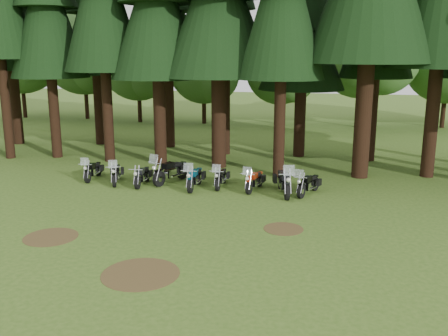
{
  "coord_description": "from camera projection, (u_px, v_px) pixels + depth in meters",
  "views": [
    {
      "loc": [
        6.1,
        -16.02,
        6.04
      ],
      "look_at": [
        1.35,
        5.0,
        1.0
      ],
      "focal_mm": 40.0,
      "sensor_mm": 36.0,
      "label": 1
    }
  ],
  "objects": [
    {
      "name": "decid_0",
      "position": [
        22.0,
        53.0,
        45.29
      ],
      "size": [
        8.0,
        7.78,
        10.0
      ],
      "color": "black",
      "rests_on": "ground"
    },
    {
      "name": "decid_1",
      "position": [
        86.0,
        54.0,
        44.47
      ],
      "size": [
        7.91,
        7.69,
        9.88
      ],
      "color": "black",
      "rests_on": "ground"
    },
    {
      "name": "motorcycle_5",
      "position": [
        221.0,
        178.0,
        22.71
      ],
      "size": [
        0.38,
        2.01,
        1.27
      ],
      "rotation": [
        0.0,
        0.0,
        0.02
      ],
      "color": "black",
      "rests_on": "ground"
    },
    {
      "name": "decid_5",
      "position": [
        368.0,
        49.0,
        39.12
      ],
      "size": [
        8.45,
        8.21,
        10.56
      ],
      "color": "black",
      "rests_on": "ground"
    },
    {
      "name": "motorcycle_2",
      "position": [
        142.0,
        176.0,
        23.02
      ],
      "size": [
        0.34,
        2.01,
        0.82
      ],
      "rotation": [
        0.0,
        0.0,
        0.08
      ],
      "color": "black",
      "rests_on": "ground"
    },
    {
      "name": "motorcycle_6",
      "position": [
        254.0,
        181.0,
        22.15
      ],
      "size": [
        0.61,
        2.04,
        1.28
      ],
      "rotation": [
        0.0,
        0.0,
        -0.18
      ],
      "color": "black",
      "rests_on": "ground"
    },
    {
      "name": "decid_4",
      "position": [
        283.0,
        72.0,
        41.57
      ],
      "size": [
        5.93,
        5.76,
        7.41
      ],
      "color": "black",
      "rests_on": "ground"
    },
    {
      "name": "dirt_patch_0",
      "position": [
        51.0,
        237.0,
        16.64
      ],
      "size": [
        1.8,
        1.8,
        0.01
      ],
      "primitive_type": "cylinder",
      "color": "#4C3D1E",
      "rests_on": "ground"
    },
    {
      "name": "motorcycle_1",
      "position": [
        116.0,
        174.0,
        23.37
      ],
      "size": [
        0.93,
        2.08,
        1.33
      ],
      "rotation": [
        0.0,
        0.0,
        0.33
      ],
      "color": "black",
      "rests_on": "ground"
    },
    {
      "name": "decid_2",
      "position": [
        140.0,
        65.0,
        42.54
      ],
      "size": [
        6.72,
        6.53,
        8.4
      ],
      "color": "black",
      "rests_on": "ground"
    },
    {
      "name": "dirt_patch_1",
      "position": [
        283.0,
        229.0,
        17.4
      ],
      "size": [
        1.4,
        1.4,
        0.01
      ],
      "primitive_type": "cylinder",
      "color": "#4C3D1E",
      "rests_on": "ground"
    },
    {
      "name": "pine_back_4",
      "position": [
        304.0,
        11.0,
        27.74
      ],
      "size": [
        4.94,
        4.94,
        13.78
      ],
      "color": "black",
      "rests_on": "ground"
    },
    {
      "name": "motorcycle_7",
      "position": [
        284.0,
        183.0,
        21.51
      ],
      "size": [
        0.95,
        2.48,
        1.57
      ],
      "rotation": [
        0.0,
        0.0,
        0.26
      ],
      "color": "black",
      "rests_on": "ground"
    },
    {
      "name": "dirt_patch_2",
      "position": [
        141.0,
        274.0,
        13.88
      ],
      "size": [
        2.2,
        2.2,
        0.01
      ],
      "primitive_type": "cylinder",
      "color": "#4C3D1E",
      "rests_on": "ground"
    },
    {
      "name": "decid_3",
      "position": [
        206.0,
        70.0,
        41.75
      ],
      "size": [
        6.12,
        5.95,
        7.65
      ],
      "color": "black",
      "rests_on": "ground"
    },
    {
      "name": "motorcycle_0",
      "position": [
        93.0,
        171.0,
        24.07
      ],
      "size": [
        0.48,
        2.03,
        1.27
      ],
      "rotation": [
        0.0,
        0.0,
        0.1
      ],
      "color": "black",
      "rests_on": "ground"
    },
    {
      "name": "ground",
      "position": [
        157.0,
        224.0,
        17.9
      ],
      "size": [
        120.0,
        120.0,
        0.0
      ],
      "primitive_type": "plane",
      "color": "#3B5F1B",
      "rests_on": "ground"
    },
    {
      "name": "motorcycle_4",
      "position": [
        195.0,
        178.0,
        22.45
      ],
      "size": [
        0.42,
        2.24,
        1.41
      ],
      "rotation": [
        0.0,
        0.0,
        0.02
      ],
      "color": "black",
      "rests_on": "ground"
    },
    {
      "name": "motorcycle_3",
      "position": [
        171.0,
        172.0,
        23.44
      ],
      "size": [
        1.19,
        2.42,
        1.57
      ],
      "rotation": [
        0.0,
        0.0,
        -0.37
      ],
      "color": "black",
      "rests_on": "ground"
    },
    {
      "name": "motorcycle_8",
      "position": [
        308.0,
        185.0,
        21.51
      ],
      "size": [
        0.98,
        2.03,
        1.31
      ],
      "rotation": [
        0.0,
        0.0,
        -0.36
      ],
      "color": "black",
      "rests_on": "ground"
    }
  ]
}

